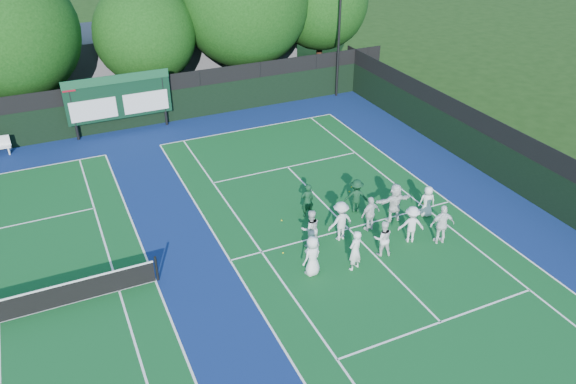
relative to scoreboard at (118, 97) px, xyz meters
name	(u,v)px	position (x,y,z in m)	size (l,w,h in m)	color
ground	(360,241)	(7.01, -15.59, -2.19)	(120.00, 120.00, 0.00)	#19390F
court_apron	(218,264)	(1.01, -14.59, -2.19)	(34.00, 32.00, 0.01)	navy
near_court	(348,229)	(7.01, -14.59, -2.18)	(11.05, 23.85, 0.01)	#115421
back_fence	(137,106)	(1.01, 0.41, -0.83)	(34.00, 0.08, 3.00)	black
divider_fence_right	(512,162)	(16.01, -14.59, -0.83)	(0.08, 32.00, 3.00)	black
scoreboard	(118,97)	(0.00, 0.00, 0.00)	(6.00, 0.21, 3.55)	black
clubhouse	(168,52)	(5.01, 8.41, -0.19)	(18.00, 6.00, 4.00)	slate
light_pole_right	(340,1)	(14.51, 0.11, 4.11)	(1.20, 0.30, 10.12)	black
tree_b	(15,37)	(-4.70, 3.99, 3.05)	(7.66, 7.66, 9.27)	black
tree_c	(147,36)	(2.84, 3.99, 2.29)	(6.40, 6.40, 7.85)	black
tree_d	(246,5)	(9.54, 3.99, 3.61)	(8.62, 8.62, 10.33)	black
tree_e	(322,4)	(15.25, 3.99, 3.19)	(6.65, 6.65, 8.88)	black
tennis_ball_0	(283,253)	(3.67, -15.03, -2.16)	(0.07, 0.07, 0.07)	yellow
tennis_ball_1	(351,187)	(8.97, -11.48, -2.16)	(0.07, 0.07, 0.07)	yellow
tennis_ball_3	(282,220)	(4.61, -12.79, -2.16)	(0.07, 0.07, 0.07)	yellow
tennis_ball_4	(349,192)	(8.65, -11.83, -2.16)	(0.07, 0.07, 0.07)	yellow
tennis_ball_5	(423,204)	(11.22, -14.28, -2.16)	(0.07, 0.07, 0.07)	yellow
player_front_0	(312,256)	(4.16, -16.69, -1.34)	(0.83, 0.54, 1.70)	white
player_front_1	(355,250)	(5.80, -17.10, -1.31)	(0.64, 0.42, 1.76)	white
player_front_2	(383,238)	(7.31, -16.74, -1.41)	(0.76, 0.59, 1.57)	white
player_front_3	(411,224)	(8.91, -16.44, -1.36)	(1.08, 0.62, 1.67)	white
player_front_4	(442,224)	(10.00, -17.05, -1.29)	(1.05, 0.44, 1.79)	white
player_back_0	(310,229)	(4.93, -14.99, -1.34)	(0.83, 0.64, 1.70)	silver
player_back_1	(340,221)	(6.29, -15.06, -1.29)	(1.16, 0.67, 1.79)	silver
player_back_2	(370,214)	(7.81, -14.99, -1.37)	(0.96, 0.40, 1.64)	white
player_back_3	(395,202)	(9.18, -14.78, -1.28)	(1.69, 0.54, 1.83)	white
player_back_4	(427,201)	(10.74, -15.08, -1.45)	(0.73, 0.47, 1.49)	white
coach_left	(307,201)	(5.82, -12.90, -1.37)	(0.60, 0.40, 1.65)	#0F391E
coach_right	(356,196)	(8.01, -13.47, -1.37)	(1.06, 0.61, 1.65)	#0E361D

